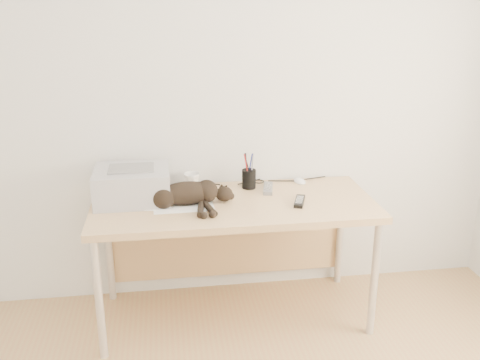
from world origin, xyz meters
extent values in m
plane|color=silver|center=(0.00, 1.75, 1.30)|extent=(3.50, 0.00, 3.50)
cube|color=tan|center=(0.00, 1.39, 0.72)|extent=(1.60, 0.70, 0.04)
cylinder|color=silver|center=(-0.75, 1.09, 0.35)|extent=(0.04, 0.04, 0.70)
cylinder|color=silver|center=(0.75, 1.09, 0.35)|extent=(0.04, 0.04, 0.70)
cylinder|color=silver|center=(-0.75, 1.69, 0.35)|extent=(0.04, 0.04, 0.70)
cylinder|color=silver|center=(0.75, 1.69, 0.35)|extent=(0.04, 0.04, 0.70)
cube|color=tan|center=(0.00, 1.72, 0.40)|extent=(1.48, 0.02, 0.60)
cube|color=#AEAEB3|center=(-0.57, 1.50, 0.83)|extent=(0.42, 0.36, 0.19)
cube|color=black|center=(-0.57, 1.50, 0.84)|extent=(0.35, 0.02, 0.11)
cube|color=slate|center=(-0.57, 1.50, 0.93)|extent=(0.25, 0.18, 0.01)
cube|color=white|center=(-0.29, 1.38, 0.74)|extent=(0.34, 0.24, 0.00)
cube|color=white|center=(-0.32, 1.40, 0.74)|extent=(0.37, 0.29, 0.00)
ellipsoid|color=black|center=(-0.26, 1.38, 0.81)|extent=(0.33, 0.16, 0.13)
sphere|color=black|center=(-0.39, 1.36, 0.80)|extent=(0.14, 0.14, 0.14)
ellipsoid|color=black|center=(-0.05, 1.39, 0.79)|extent=(0.11, 0.10, 0.09)
cone|color=black|center=(-0.06, 1.44, 0.82)|extent=(0.04, 0.05, 0.04)
cone|color=black|center=(-0.04, 1.43, 0.82)|extent=(0.04, 0.05, 0.05)
cylinder|color=black|center=(-0.20, 1.27, 0.76)|extent=(0.05, 0.19, 0.03)
cylinder|color=black|center=(-0.15, 1.27, 0.76)|extent=(0.05, 0.19, 0.03)
cylinder|color=black|center=(-0.53, 1.40, 0.75)|extent=(0.21, 0.04, 0.02)
imported|color=white|center=(-0.22, 1.67, 0.78)|extent=(0.12, 0.12, 0.09)
cylinder|color=black|center=(0.12, 1.61, 0.80)|extent=(0.08, 0.08, 0.12)
cylinder|color=#990C0C|center=(0.11, 1.61, 0.88)|extent=(0.01, 0.01, 0.16)
cylinder|color=navy|center=(0.13, 1.62, 0.88)|extent=(0.01, 0.01, 0.16)
cylinder|color=black|center=(0.12, 1.60, 0.88)|extent=(0.01, 0.01, 0.16)
cube|color=slate|center=(0.23, 1.55, 0.75)|extent=(0.09, 0.20, 0.02)
cube|color=black|center=(0.36, 1.32, 0.75)|extent=(0.10, 0.18, 0.02)
ellipsoid|color=white|center=(0.46, 1.67, 0.76)|extent=(0.09, 0.12, 0.04)
camera|label=1|loc=(-0.37, -1.41, 1.84)|focal=40.00mm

